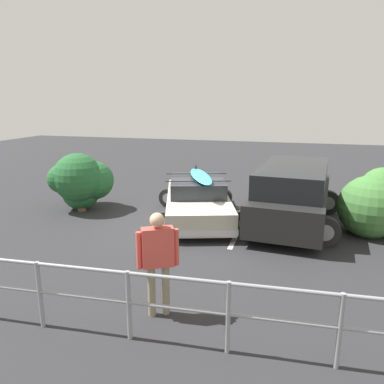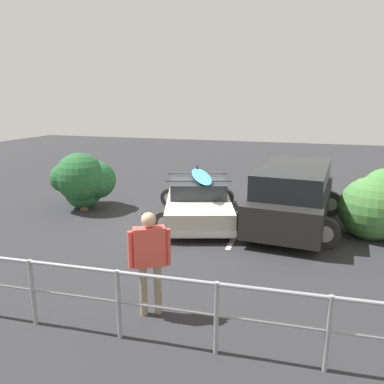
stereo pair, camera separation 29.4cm
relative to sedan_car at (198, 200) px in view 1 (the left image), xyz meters
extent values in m
cube|color=#28282B|center=(-0.18, 0.45, -0.58)|extent=(44.00, 44.00, 0.02)
cube|color=silver|center=(-1.34, 0.04, -0.57)|extent=(0.12, 4.16, 0.00)
cube|color=#B7B29E|center=(-0.01, 0.04, -0.12)|extent=(2.92, 4.47, 0.57)
cube|color=#23262B|center=(0.04, -0.12, 0.39)|extent=(2.07, 2.36, 0.43)
cube|color=silver|center=(-0.63, 1.97, -0.28)|extent=(1.73, 0.64, 0.14)
cube|color=silver|center=(0.61, -1.90, -0.28)|extent=(1.73, 0.64, 0.14)
cylinder|color=black|center=(-1.25, 0.99, -0.27)|extent=(0.61, 0.18, 0.61)
cylinder|color=#99999E|center=(-1.25, 0.99, -0.27)|extent=(0.33, 0.19, 0.33)
cylinder|color=black|center=(0.45, 1.53, -0.27)|extent=(0.61, 0.18, 0.61)
cylinder|color=#99999E|center=(0.45, 1.53, -0.27)|extent=(0.33, 0.19, 0.33)
cylinder|color=black|center=(-0.47, -1.46, -0.27)|extent=(0.61, 0.18, 0.61)
cylinder|color=#99999E|center=(-0.47, -1.46, -0.27)|extent=(0.33, 0.19, 0.33)
cylinder|color=black|center=(1.23, -0.91, -0.27)|extent=(0.61, 0.18, 0.61)
cylinder|color=#99999E|center=(1.23, -0.91, -0.27)|extent=(0.33, 0.19, 0.33)
cylinder|color=black|center=(-0.13, 0.40, 0.64)|extent=(1.76, 0.59, 0.03)
cylinder|color=black|center=(0.21, -0.64, 0.64)|extent=(1.76, 0.59, 0.03)
ellipsoid|color=#33B7D6|center=(-0.08, -0.04, 0.70)|extent=(1.41, 2.41, 0.09)
cone|color=black|center=(0.31, -0.93, 0.82)|extent=(0.10, 0.10, 0.14)
cube|color=black|center=(-2.67, -0.19, 0.07)|extent=(2.24, 4.76, 0.82)
cube|color=black|center=(-2.67, -0.19, 0.80)|extent=(2.01, 3.74, 0.63)
cylinder|color=black|center=(-2.88, -2.59, 0.17)|extent=(0.67, 0.24, 0.65)
cylinder|color=black|center=(-3.49, 1.27, -0.21)|extent=(0.73, 0.22, 0.73)
cylinder|color=#99999E|center=(-3.49, 1.27, -0.21)|extent=(0.40, 0.23, 0.40)
cylinder|color=black|center=(-1.61, 1.11, -0.21)|extent=(0.73, 0.22, 0.73)
cylinder|color=#99999E|center=(-1.61, 1.11, -0.21)|extent=(0.40, 0.23, 0.40)
cylinder|color=black|center=(-3.73, -1.49, -0.21)|extent=(0.73, 0.22, 0.73)
cylinder|color=#99999E|center=(-3.73, -1.49, -0.21)|extent=(0.40, 0.23, 0.40)
cylinder|color=black|center=(-1.86, -1.65, -0.21)|extent=(0.73, 0.22, 0.73)
cylinder|color=#99999E|center=(-1.86, -1.65, -0.21)|extent=(0.40, 0.23, 0.40)
cylinder|color=gray|center=(-0.81, 5.07, -0.14)|extent=(0.12, 0.12, 0.85)
cylinder|color=gray|center=(-0.61, 5.18, -0.14)|extent=(0.12, 0.12, 0.85)
cube|color=#DB4C42|center=(-0.71, 5.13, 0.60)|extent=(0.53, 0.41, 0.64)
sphere|color=#D6A884|center=(-0.71, 5.13, 1.05)|extent=(0.23, 0.23, 0.23)
cylinder|color=#DB4C42|center=(-0.97, 4.99, 0.58)|extent=(0.09, 0.09, 0.60)
cylinder|color=#DB4C42|center=(-0.46, 5.27, 0.58)|extent=(0.09, 0.09, 0.60)
cylinder|color=gray|center=(-3.39, 5.69, -0.03)|extent=(0.07, 0.07, 1.07)
cylinder|color=gray|center=(-1.96, 5.77, -0.03)|extent=(0.07, 0.07, 1.07)
cylinder|color=gray|center=(-0.53, 5.85, -0.03)|extent=(0.07, 0.07, 1.07)
cylinder|color=gray|center=(0.91, 5.93, -0.03)|extent=(0.07, 0.07, 1.07)
cylinder|color=gray|center=(-1.24, 5.81, 0.48)|extent=(7.16, 0.46, 0.06)
cylinder|color=gray|center=(-1.24, 5.81, 0.02)|extent=(7.16, 0.46, 0.06)
cylinder|color=brown|center=(3.71, 0.27, -0.36)|extent=(0.27, 0.27, 0.41)
sphere|color=#235B2D|center=(4.19, 0.49, 0.48)|extent=(0.89, 0.89, 0.89)
sphere|color=#235B2D|center=(3.40, -0.07, 0.37)|extent=(1.20, 1.20, 1.20)
sphere|color=#235B2D|center=(3.84, 0.17, 0.58)|extent=(1.15, 1.15, 1.15)
sphere|color=#235B2D|center=(4.01, -0.18, 0.47)|extent=(1.40, 1.40, 1.40)
sphere|color=#235B2D|center=(3.83, 0.08, 0.02)|extent=(1.18, 1.18, 1.18)
sphere|color=#235B2D|center=(3.77, 0.28, 0.50)|extent=(1.52, 1.52, 1.52)
cylinder|color=brown|center=(-5.03, -0.34, -0.36)|extent=(0.29, 0.29, 0.42)
sphere|color=#427A38|center=(-5.11, -0.65, 0.11)|extent=(1.12, 1.12, 1.12)
sphere|color=#427A38|center=(-4.64, 0.12, 0.17)|extent=(1.64, 1.64, 1.64)
sphere|color=#427A38|center=(-4.95, -0.34, 0.56)|extent=(1.13, 1.13, 1.13)
camera|label=1|loc=(-2.71, 10.25, 2.85)|focal=35.00mm
camera|label=2|loc=(-2.99, 10.17, 2.85)|focal=35.00mm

